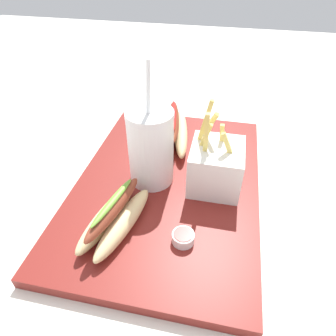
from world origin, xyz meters
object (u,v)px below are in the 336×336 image
object	(u,v)px
soda_cup	(151,147)
fries_basket	(216,166)
hot_dog_1	(115,217)
hot_dog_2	(173,130)
ketchup_cup_1	(183,237)

from	to	relation	value
soda_cup	fries_basket	world-z (taller)	soda_cup
hot_dog_1	hot_dog_2	distance (m)	0.27
soda_cup	ketchup_cup_1	xyz separation A→B (m)	(0.14, 0.08, -0.06)
ketchup_cup_1	hot_dog_2	bearing A→B (deg)	-165.77
hot_dog_1	soda_cup	bearing A→B (deg)	167.99
fries_basket	hot_dog_1	xyz separation A→B (m)	(0.13, -0.14, -0.02)
fries_basket	ketchup_cup_1	world-z (taller)	fries_basket
hot_dog_2	ketchup_cup_1	size ratio (longest dim) A/B	5.49
hot_dog_2	soda_cup	bearing A→B (deg)	-6.02
hot_dog_1	ketchup_cup_1	world-z (taller)	hot_dog_1
fries_basket	hot_dog_2	world-z (taller)	fries_basket
fries_basket	ketchup_cup_1	xyz separation A→B (m)	(0.14, -0.03, -0.03)
hot_dog_1	hot_dog_2	bearing A→B (deg)	171.03
fries_basket	soda_cup	bearing A→B (deg)	-87.07
fries_basket	ketchup_cup_1	size ratio (longest dim) A/B	4.68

